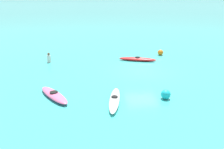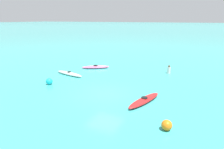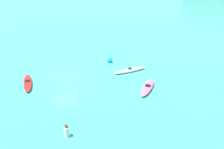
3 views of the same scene
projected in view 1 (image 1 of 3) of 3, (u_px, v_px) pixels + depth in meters
name	position (u px, v px, depth m)	size (l,w,h in m)	color
ground_plane	(142.00, 71.00, 18.85)	(600.00, 600.00, 0.00)	#38ADA8
kayak_red	(137.00, 59.00, 21.80)	(3.46, 1.64, 0.37)	red
kayak_white	(115.00, 100.00, 13.34)	(1.14, 3.46, 0.37)	white
kayak_pink	(54.00, 95.00, 13.98)	(2.29, 3.03, 0.37)	pink
buoy_orange	(160.00, 52.00, 23.87)	(0.55, 0.55, 0.55)	orange
buoy_cyan	(166.00, 94.00, 13.77)	(0.56, 0.56, 0.56)	#19B7C6
person_near_shore	(49.00, 58.00, 21.26)	(0.44, 0.44, 0.88)	silver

